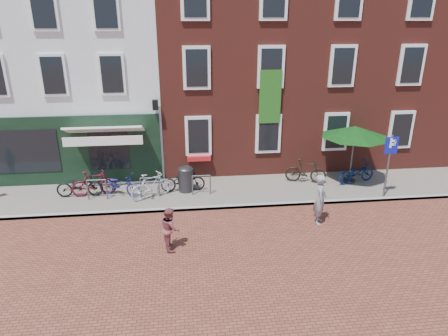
{
  "coord_description": "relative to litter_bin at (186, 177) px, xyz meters",
  "views": [
    {
      "loc": [
        -0.2,
        -13.21,
        6.74
      ],
      "look_at": [
        1.38,
        1.09,
        1.23
      ],
      "focal_mm": 31.96,
      "sensor_mm": 36.0,
      "label": 1
    }
  ],
  "objects": [
    {
      "name": "parking_sign",
      "position": [
        7.7,
        -1.4,
        1.11
      ],
      "size": [
        0.5,
        0.08,
        2.5
      ],
      "color": "#4C4C4F",
      "rests_on": "sidewalk"
    },
    {
      "name": "building_brick_right",
      "position": [
        8.1,
        5.36,
        4.32
      ],
      "size": [
        6.0,
        8.0,
        10.0
      ],
      "primitive_type": "cube",
      "color": "maroon",
      "rests_on": "ground"
    },
    {
      "name": "building_brick_mid",
      "position": [
        2.1,
        5.36,
        4.32
      ],
      "size": [
        6.0,
        8.0,
        10.0
      ],
      "primitive_type": "cube",
      "color": "maroon",
      "rests_on": "ground"
    },
    {
      "name": "woman",
      "position": [
        4.52,
        -3.0,
        0.21
      ],
      "size": [
        0.62,
        0.75,
        1.78
      ],
      "primitive_type": "imported",
      "rotation": [
        0.0,
        0.0,
        1.23
      ],
      "color": "gray",
      "rests_on": "ground"
    },
    {
      "name": "bicycle_3",
      "position": [
        -1.33,
        -0.53,
        -0.06
      ],
      "size": [
        1.73,
        1.25,
        1.03
      ],
      "primitive_type": "imported",
      "rotation": [
        0.0,
        0.0,
        2.08
      ],
      "color": "#A7A7A9",
      "rests_on": "sidewalk"
    },
    {
      "name": "bicycle_6",
      "position": [
        7.18,
        0.05,
        -0.11
      ],
      "size": [
        1.86,
        1.08,
        0.93
      ],
      "primitive_type": "imported",
      "rotation": [
        0.0,
        0.0,
        1.85
      ],
      "color": "#041849",
      "rests_on": "sidewalk"
    },
    {
      "name": "litter_bin",
      "position": [
        0.0,
        0.0,
        0.0
      ],
      "size": [
        0.61,
        0.61,
        1.12
      ],
      "color": "#303032",
      "rests_on": "sidewalk"
    },
    {
      "name": "parasol",
      "position": [
        6.95,
        0.17,
        1.72
      ],
      "size": [
        2.76,
        2.76,
        2.54
      ],
      "color": "#4C4C4F",
      "rests_on": "sidewalk"
    },
    {
      "name": "bicycle_4",
      "position": [
        -0.12,
        -0.03,
        -0.11
      ],
      "size": [
        1.78,
        0.67,
        0.93
      ],
      "primitive_type": "imported",
      "rotation": [
        0.0,
        0.0,
        1.6
      ],
      "color": "black",
      "rests_on": "sidewalk"
    },
    {
      "name": "building_stucco",
      "position": [
        -4.9,
        5.36,
        3.82
      ],
      "size": [
        8.0,
        8.0,
        9.0
      ],
      "primitive_type": "cube",
      "color": "silver",
      "rests_on": "ground"
    },
    {
      "name": "boy",
      "position": [
        -0.55,
        -4.08,
        0.01
      ],
      "size": [
        0.64,
        0.75,
        1.37
      ],
      "primitive_type": "imported",
      "rotation": [
        0.0,
        0.0,
        1.76
      ],
      "color": "brown",
      "rests_on": "ground"
    },
    {
      "name": "bicycle_1",
      "position": [
        -3.58,
        -0.06,
        -0.06
      ],
      "size": [
        1.77,
        0.76,
        1.03
      ],
      "primitive_type": "imported",
      "rotation": [
        0.0,
        0.0,
        1.74
      ],
      "color": "#540D1B",
      "rests_on": "sidewalk"
    },
    {
      "name": "ground",
      "position": [
        0.1,
        -1.64,
        -0.68
      ],
      "size": [
        80.0,
        80.0,
        0.0
      ],
      "primitive_type": "plane",
      "color": "brown"
    },
    {
      "name": "bicycle_5",
      "position": [
        5.05,
        0.32,
        -0.06
      ],
      "size": [
        1.78,
        0.95,
        1.03
      ],
      "primitive_type": "imported",
      "rotation": [
        0.0,
        0.0,
        1.28
      ],
      "color": "black",
      "rests_on": "sidewalk"
    },
    {
      "name": "bicycle_2",
      "position": [
        -2.58,
        -0.17,
        -0.11
      ],
      "size": [
        1.86,
        1.24,
        0.93
      ],
      "primitive_type": "imported",
      "rotation": [
        0.0,
        0.0,
        1.18
      ],
      "color": "navy",
      "rests_on": "sidewalk"
    },
    {
      "name": "bicycle_0",
      "position": [
        -4.12,
        -0.09,
        -0.11
      ],
      "size": [
        1.77,
        0.63,
        0.93
      ],
      "primitive_type": "imported",
      "rotation": [
        0.0,
        0.0,
        1.58
      ],
      "color": "black",
      "rests_on": "sidewalk"
    },
    {
      "name": "sidewalk",
      "position": [
        1.1,
        -0.14,
        -0.63
      ],
      "size": [
        24.0,
        3.0,
        0.1
      ],
      "primitive_type": "cube",
      "color": "slate",
      "rests_on": "ground"
    }
  ]
}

